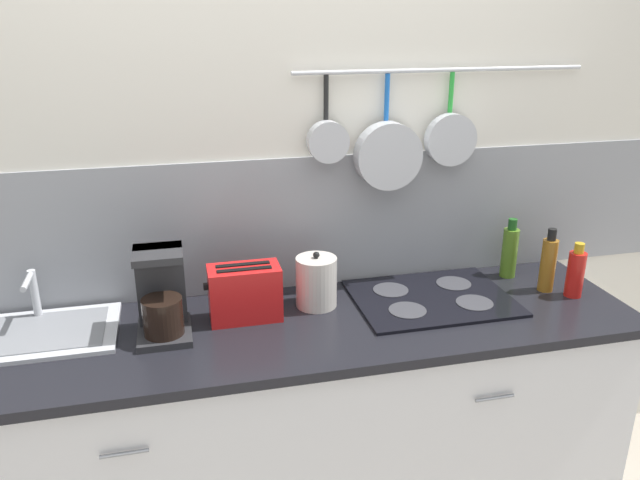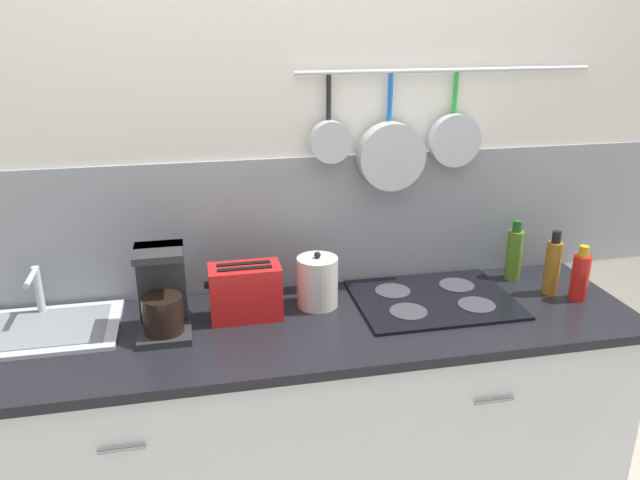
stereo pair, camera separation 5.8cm
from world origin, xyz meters
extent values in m
cube|color=silver|center=(0.00, 0.36, 1.30)|extent=(7.20, 0.06, 2.60)
cube|color=gray|center=(0.00, 0.35, 1.17)|extent=(7.20, 0.07, 0.52)
cylinder|color=#B7BABF|center=(0.61, 0.30, 1.73)|extent=(1.14, 0.02, 0.02)
cylinder|color=black|center=(0.16, 0.30, 1.64)|extent=(0.02, 0.02, 0.16)
cylinder|color=#B7BABF|center=(0.16, 0.28, 1.49)|extent=(0.15, 0.06, 0.15)
cylinder|color=#1959B2|center=(0.39, 0.30, 1.64)|extent=(0.02, 0.02, 0.17)
cylinder|color=#B7BABF|center=(0.39, 0.27, 1.43)|extent=(0.25, 0.07, 0.25)
cylinder|color=green|center=(0.65, 0.30, 1.65)|extent=(0.02, 0.02, 0.15)
cylinder|color=#B7BABF|center=(0.65, 0.28, 1.47)|extent=(0.20, 0.05, 0.20)
cube|color=silver|center=(0.00, 0.00, 0.44)|extent=(2.39, 0.60, 0.87)
cylinder|color=slate|center=(-0.60, -0.31, 0.72)|extent=(0.14, 0.01, 0.01)
cylinder|color=slate|center=(0.60, -0.31, 0.72)|extent=(0.14, 0.01, 0.01)
cube|color=black|center=(0.00, 0.00, 0.89)|extent=(2.43, 0.64, 0.03)
cube|color=#B7BABF|center=(-0.90, 0.12, 0.92)|extent=(0.56, 0.36, 0.01)
cube|color=slate|center=(-0.90, 0.12, 0.93)|extent=(0.47, 0.28, 0.00)
cylinder|color=#B7BABF|center=(-0.90, 0.25, 1.00)|extent=(0.03, 0.03, 0.19)
cylinder|color=#B7BABF|center=(-0.90, 0.18, 1.09)|extent=(0.02, 0.14, 0.02)
cube|color=#262628|center=(-0.46, 0.03, 0.92)|extent=(0.18, 0.22, 0.02)
cube|color=#262628|center=(-0.46, 0.10, 1.06)|extent=(0.16, 0.08, 0.30)
cylinder|color=black|center=(-0.46, 0.00, 1.00)|extent=(0.13, 0.13, 0.13)
cube|color=#262628|center=(-0.46, 0.05, 1.20)|extent=(0.16, 0.16, 0.02)
cube|color=red|center=(-0.18, 0.09, 1.01)|extent=(0.25, 0.13, 0.20)
cube|color=black|center=(-0.18, 0.07, 1.11)|extent=(0.19, 0.02, 0.00)
cube|color=black|center=(-0.18, 0.12, 1.11)|extent=(0.19, 0.02, 0.00)
cube|color=black|center=(-0.31, 0.09, 1.05)|extent=(0.02, 0.02, 0.02)
cylinder|color=beige|center=(0.09, 0.13, 1.00)|extent=(0.15, 0.15, 0.19)
sphere|color=black|center=(0.09, 0.13, 1.11)|extent=(0.02, 0.02, 0.02)
cube|color=black|center=(0.52, 0.08, 0.91)|extent=(0.59, 0.45, 0.01)
cylinder|color=#38383D|center=(0.39, -0.01, 0.92)|extent=(0.14, 0.14, 0.00)
cylinder|color=#38383D|center=(0.65, -0.01, 0.92)|extent=(0.14, 0.14, 0.00)
cylinder|color=#38383D|center=(0.39, 0.17, 0.92)|extent=(0.14, 0.14, 0.00)
cylinder|color=#38383D|center=(0.65, 0.17, 0.92)|extent=(0.14, 0.14, 0.00)
cylinder|color=#4C721E|center=(0.91, 0.22, 1.01)|extent=(0.06, 0.06, 0.20)
cylinder|color=#194C19|center=(0.91, 0.22, 1.13)|extent=(0.03, 0.03, 0.04)
cylinder|color=#8C5919|center=(0.99, 0.05, 1.01)|extent=(0.06, 0.06, 0.21)
cylinder|color=black|center=(0.99, 0.05, 1.14)|extent=(0.03, 0.03, 0.05)
cylinder|color=red|center=(1.06, -0.02, 1.00)|extent=(0.07, 0.07, 0.18)
cylinder|color=#B28C19|center=(1.06, -0.02, 1.10)|extent=(0.04, 0.04, 0.04)
camera|label=1|loc=(-0.39, -1.90, 1.93)|focal=35.00mm
camera|label=2|loc=(-0.33, -1.91, 1.93)|focal=35.00mm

